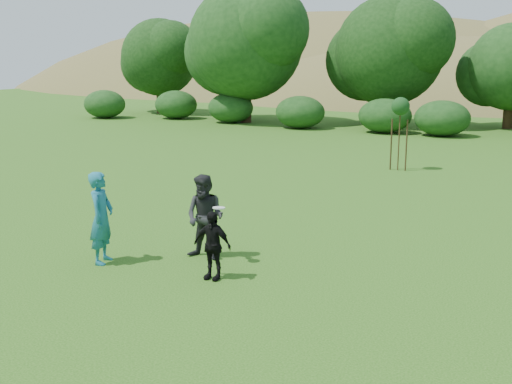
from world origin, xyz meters
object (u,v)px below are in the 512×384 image
at_px(sapling, 400,108).
at_px(player_grey, 205,217).
at_px(player_black, 212,245).
at_px(player_teal, 101,218).

bearing_deg(sapling, player_grey, -94.00).
bearing_deg(player_black, player_grey, 126.03).
xyz_separation_m(player_grey, sapling, (0.91, 12.96, 1.47)).
relative_size(player_grey, player_black, 1.35).
height_order(player_grey, sapling, sapling).
height_order(player_teal, player_grey, player_teal).
distance_m(player_teal, sapling, 14.54).
distance_m(player_black, sapling, 14.13).
bearing_deg(player_grey, sapling, 85.24).
height_order(player_teal, player_black, player_teal).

